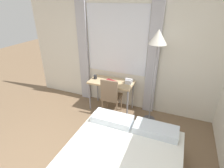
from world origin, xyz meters
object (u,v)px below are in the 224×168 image
Objects in this scene: standing_lamp at (157,45)px; mug at (95,77)px; desk_chair at (111,95)px; book at (110,82)px; telephone at (129,81)px; desk at (111,84)px.

mug is (-1.35, 0.10, -0.90)m from standing_lamp.
mug is at bearing 152.57° from desk_chair.
desk_chair is 3.12× the size of book.
mug is (-0.39, 0.05, 0.03)m from book.
desk is at bearing -171.37° from telephone.
standing_lamp is at bearing -2.80° from book.
desk_chair is 0.47× the size of standing_lamp.
telephone is (0.32, 0.28, 0.27)m from desk_chair.
standing_lamp is at bearing -5.91° from desk.
book is at bearing -7.64° from mug.
desk is 0.42m from telephone.
mug reaches higher than desk.
standing_lamp reaches higher than mug.
book is (-0.42, -0.11, -0.04)m from telephone.
telephone is at bearing 14.84° from book.
desk_chair is 0.50m from telephone.
telephone is at bearing 8.63° from desk.
desk is 0.10m from book.
telephone is at bearing 163.90° from standing_lamp.
desk_chair reaches higher than book.
desk_chair reaches higher than desk.
mug is at bearing 175.81° from standing_lamp.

